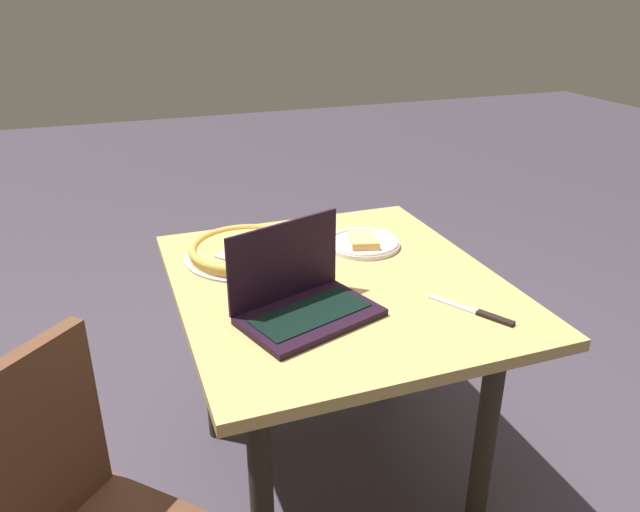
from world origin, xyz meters
name	(u,v)px	position (x,y,z in m)	size (l,w,h in m)	color
ground_plane	(335,472)	(0.00, 0.00, 0.00)	(12.00, 12.00, 0.00)	#3A333E
dining_table	(337,312)	(0.00, 0.00, 0.61)	(1.01, 0.89, 0.71)	tan
laptop	(301,297)	(-0.15, 0.16, 0.76)	(0.31, 0.39, 0.23)	black
pizza_plate	(363,242)	(0.19, -0.17, 0.73)	(0.23, 0.23, 0.04)	white
pizza_tray	(247,250)	(0.25, 0.20, 0.73)	(0.38, 0.38, 0.04)	#9C9D9D
table_knife	(479,313)	(-0.31, -0.27, 0.72)	(0.22, 0.13, 0.01)	silver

